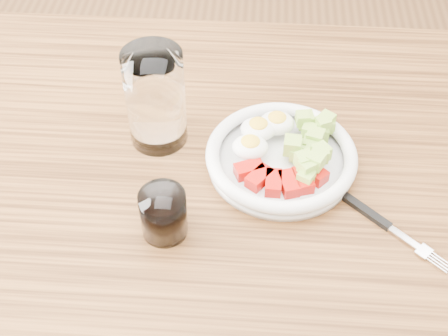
{
  "coord_description": "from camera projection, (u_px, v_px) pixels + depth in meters",
  "views": [
    {
      "loc": [
        0.04,
        -0.64,
        1.49
      ],
      "look_at": [
        -0.01,
        0.01,
        0.8
      ],
      "focal_mm": 50.0,
      "sensor_mm": 36.0,
      "label": 1
    }
  ],
  "objects": [
    {
      "name": "fork",
      "position": [
        378.0,
        220.0,
        0.92
      ],
      "size": [
        0.15,
        0.14,
        0.01
      ],
      "color": "black",
      "rests_on": "dining_table"
    },
    {
      "name": "water_glass",
      "position": [
        155.0,
        98.0,
        0.98
      ],
      "size": [
        0.09,
        0.09,
        0.17
      ],
      "primitive_type": "cylinder",
      "color": "white",
      "rests_on": "dining_table"
    },
    {
      "name": "bowl",
      "position": [
        282.0,
        154.0,
        0.98
      ],
      "size": [
        0.24,
        0.24,
        0.06
      ],
      "color": "white",
      "rests_on": "dining_table"
    },
    {
      "name": "dining_table",
      "position": [
        230.0,
        226.0,
        1.04
      ],
      "size": [
        1.5,
        0.9,
        0.77
      ],
      "color": "brown",
      "rests_on": "ground"
    },
    {
      "name": "coffee_glass",
      "position": [
        164.0,
        214.0,
        0.88
      ],
      "size": [
        0.07,
        0.07,
        0.08
      ],
      "color": "white",
      "rests_on": "dining_table"
    }
  ]
}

